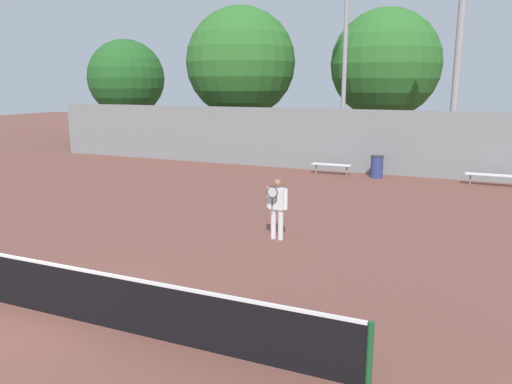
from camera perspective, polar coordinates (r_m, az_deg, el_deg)
The scene contains 12 objects.
ground_plane at distance 9.94m, azimuth -22.89°, elevation -12.57°, with size 100.00×100.00×0.00m, color brown.
tennis_net at distance 9.75m, azimuth -23.13°, elevation -9.91°, with size 11.59×0.09×0.97m.
tennis_player at distance 12.99m, azimuth 2.41°, elevation -1.54°, with size 0.59×0.43×1.61m.
bench_courtside_near at distance 22.73m, azimuth 8.61°, elevation 3.06°, with size 1.78×0.40×0.48m.
bench_courtside_far at distance 22.02m, azimuth 25.56°, elevation 1.71°, with size 2.15×0.40×0.48m.
light_pole_near_left at distance 22.89m, azimuth 22.06°, elevation 13.64°, with size 0.90×0.60×8.74m.
light_pole_far_right at distance 23.73m, azimuth 10.31°, elevation 19.49°, with size 0.90×0.60×11.57m.
trash_bin at distance 22.37m, azimuth 13.64°, elevation 2.85°, with size 0.56×0.56×0.97m.
back_fence at distance 23.80m, azimuth 6.86°, elevation 5.98°, with size 30.14×0.06×2.89m.
tree_green_tall at distance 29.70m, azimuth 14.59°, elevation 13.94°, with size 6.11×6.11×8.14m.
tree_green_broad at distance 36.59m, azimuth -14.61°, elevation 12.47°, with size 5.25×5.25×7.03m.
tree_dark_dense at distance 29.88m, azimuth -1.75°, elevation 14.56°, with size 6.33×6.33×8.39m.
Camera 1 is at (6.75, -6.09, 4.01)m, focal length 35.00 mm.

